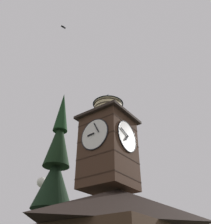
{
  "coord_description": "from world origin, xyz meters",
  "views": [
    {
      "loc": [
        16.17,
        8.82,
        1.76
      ],
      "look_at": [
        0.73,
        -2.53,
        13.98
      ],
      "focal_mm": 39.0,
      "sensor_mm": 36.0,
      "label": 1
    }
  ],
  "objects_px": {
    "clock_tower": "(108,142)",
    "moon": "(42,182)",
    "flying_bird_high": "(63,27)",
    "pine_tree_behind": "(53,191)"
  },
  "relations": [
    {
      "from": "clock_tower",
      "to": "moon",
      "type": "bearing_deg",
      "value": -119.83
    },
    {
      "from": "clock_tower",
      "to": "flying_bird_high",
      "type": "distance_m",
      "value": 11.92
    },
    {
      "from": "clock_tower",
      "to": "pine_tree_behind",
      "type": "distance_m",
      "value": 7.71
    },
    {
      "from": "pine_tree_behind",
      "to": "moon",
      "type": "bearing_deg",
      "value": -126.38
    },
    {
      "from": "clock_tower",
      "to": "moon",
      "type": "distance_m",
      "value": 33.31
    },
    {
      "from": "clock_tower",
      "to": "moon",
      "type": "height_order",
      "value": "moon"
    },
    {
      "from": "moon",
      "to": "flying_bird_high",
      "type": "relative_size",
      "value": 4.07
    },
    {
      "from": "clock_tower",
      "to": "flying_bird_high",
      "type": "xyz_separation_m",
      "value": [
        5.89,
        -1.05,
        10.31
      ]
    },
    {
      "from": "moon",
      "to": "flying_bird_high",
      "type": "xyz_separation_m",
      "value": [
        22.24,
        27.47,
        4.97
      ]
    },
    {
      "from": "moon",
      "to": "flying_bird_high",
      "type": "distance_m",
      "value": 35.69
    }
  ]
}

